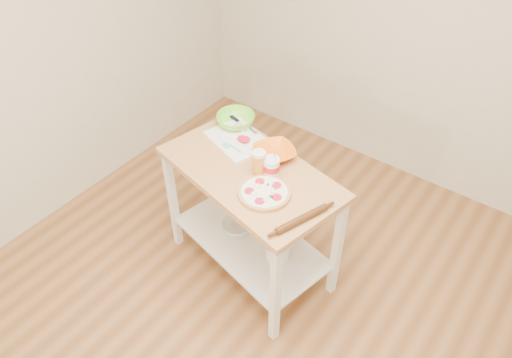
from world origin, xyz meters
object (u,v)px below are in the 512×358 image
at_px(rolling_pin, 302,219).
at_px(shelf_glass_bowl, 237,226).
at_px(green_bowl, 236,120).
at_px(spatula, 231,147).
at_px(cutting_board, 238,139).
at_px(prep_island, 251,200).
at_px(knife, 240,122).
at_px(orange_bowl, 274,153).
at_px(yogurt_tub, 271,167).
at_px(pizza, 264,193).
at_px(shelf_bin, 277,255).
at_px(beer_pint, 259,163).

relative_size(rolling_pin, shelf_glass_bowl, 1.61).
relative_size(green_bowl, rolling_pin, 0.76).
bearing_deg(spatula, cutting_board, 116.65).
bearing_deg(prep_island, knife, 135.32).
bearing_deg(cutting_board, green_bowl, 152.04).
distance_m(knife, green_bowl, 0.04).
distance_m(knife, shelf_glass_bowl, 0.73).
bearing_deg(spatula, rolling_pin, -8.18).
relative_size(cutting_board, orange_bowl, 1.87).
bearing_deg(prep_island, yogurt_tub, 20.49).
relative_size(yogurt_tub, rolling_pin, 0.62).
bearing_deg(prep_island, green_bowl, 138.78).
bearing_deg(pizza, knife, 139.33).
distance_m(pizza, green_bowl, 0.72).
relative_size(spatula, shelf_bin, 1.48).
bearing_deg(beer_pint, pizza, -43.75).
height_order(prep_island, knife, knife).
distance_m(prep_island, green_bowl, 0.57).
height_order(orange_bowl, beer_pint, beer_pint).
distance_m(cutting_board, shelf_bin, 0.81).
bearing_deg(cutting_board, spatula, -58.37).
bearing_deg(prep_island, pizza, -32.14).
bearing_deg(green_bowl, prep_island, -41.22).
bearing_deg(cutting_board, prep_island, -21.13).
relative_size(pizza, green_bowl, 1.18).
relative_size(knife, orange_bowl, 1.07).
distance_m(rolling_pin, shelf_bin, 0.67).
bearing_deg(orange_bowl, knife, 159.09).
bearing_deg(yogurt_tub, pizza, -66.73).
xyz_separation_m(spatula, rolling_pin, (0.71, -0.27, 0.00)).
bearing_deg(shelf_glass_bowl, shelf_bin, -8.66).
bearing_deg(spatula, prep_island, -10.23).
relative_size(knife, yogurt_tub, 1.27).
height_order(spatula, green_bowl, green_bowl).
bearing_deg(yogurt_tub, spatula, 171.90).
height_order(knife, yogurt_tub, yogurt_tub).
bearing_deg(knife, pizza, -26.38).
xyz_separation_m(pizza, knife, (-0.55, 0.47, 0.00)).
height_order(spatula, yogurt_tub, yogurt_tub).
bearing_deg(yogurt_tub, shelf_bin, -33.64).
distance_m(cutting_board, orange_bowl, 0.29).
relative_size(cutting_board, spatula, 3.01).
bearing_deg(orange_bowl, pizza, -64.03).
bearing_deg(pizza, spatula, 152.54).
bearing_deg(shelf_glass_bowl, spatula, 139.37).
bearing_deg(cutting_board, knife, 142.21).
height_order(prep_island, cutting_board, cutting_board).
distance_m(orange_bowl, green_bowl, 0.43).
relative_size(prep_island, pizza, 4.12).
bearing_deg(beer_pint, knife, 140.45).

